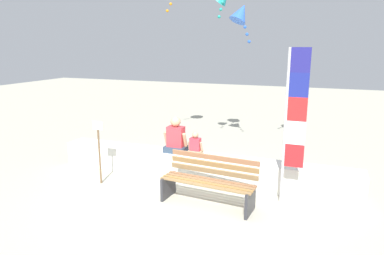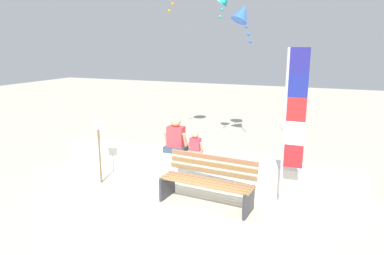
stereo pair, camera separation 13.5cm
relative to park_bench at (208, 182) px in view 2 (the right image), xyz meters
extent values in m
plane|color=#A8A693|center=(-0.60, 0.03, -0.42)|extent=(40.00, 40.00, 0.00)
cube|color=silver|center=(-0.60, 1.10, -0.14)|extent=(6.71, 0.54, 0.56)
cube|color=olive|center=(-0.02, -0.25, 0.03)|extent=(1.77, 0.21, 0.03)
cube|color=olive|center=(-0.01, -0.14, 0.03)|extent=(1.77, 0.21, 0.03)
cube|color=olive|center=(0.00, -0.03, 0.03)|extent=(1.77, 0.21, 0.03)
cube|color=brown|center=(0.01, 0.08, 0.03)|extent=(1.77, 0.21, 0.03)
cube|color=olive|center=(0.01, 0.19, 0.15)|extent=(1.77, 0.19, 0.10)
cube|color=olive|center=(0.02, 0.21, 0.28)|extent=(1.77, 0.19, 0.10)
cube|color=#906042|center=(0.02, 0.23, 0.41)|extent=(1.77, 0.19, 0.10)
cube|color=#2D2D33|center=(-0.83, -0.02, -0.20)|extent=(0.09, 0.53, 0.45)
cube|color=#2D2D33|center=(0.82, -0.15, -0.20)|extent=(0.09, 0.53, 0.45)
cube|color=#2B3B4F|center=(-1.16, 1.12, 0.20)|extent=(0.47, 0.39, 0.13)
cube|color=#D2343C|center=(-1.16, 1.12, 0.49)|extent=(0.37, 0.24, 0.45)
cylinder|color=tan|center=(-1.39, 1.10, 0.44)|extent=(0.08, 0.18, 0.33)
cylinder|color=tan|center=(-0.93, 1.10, 0.44)|extent=(0.08, 0.18, 0.33)
sphere|color=tan|center=(-1.16, 1.12, 0.83)|extent=(0.23, 0.23, 0.23)
cube|color=tan|center=(-0.69, 1.12, 0.18)|extent=(0.30, 0.24, 0.08)
cube|color=#CB3341|center=(-0.69, 1.12, 0.36)|extent=(0.23, 0.15, 0.28)
cylinder|color=tan|center=(-0.84, 1.11, 0.32)|extent=(0.05, 0.11, 0.21)
cylinder|color=tan|center=(-0.55, 1.11, 0.32)|extent=(0.05, 0.11, 0.21)
sphere|color=tan|center=(-0.69, 1.12, 0.57)|extent=(0.14, 0.14, 0.14)
cylinder|color=#B7B7BC|center=(1.26, 0.50, 1.01)|extent=(0.05, 0.05, 2.87)
cube|color=red|center=(1.45, 0.50, 0.53)|extent=(0.33, 0.02, 0.43)
cube|color=white|center=(1.45, 0.50, 0.95)|extent=(0.33, 0.02, 0.43)
cube|color=red|center=(1.45, 0.50, 1.38)|extent=(0.33, 0.02, 0.43)
cube|color=navy|center=(1.45, 0.50, 1.81)|extent=(0.33, 0.02, 0.43)
cube|color=navy|center=(1.45, 0.50, 2.24)|extent=(0.33, 0.02, 0.43)
cone|color=blue|center=(-0.32, 3.42, 3.29)|extent=(0.74, 0.76, 0.61)
sphere|color=blue|center=(-0.24, 3.35, 3.11)|extent=(0.08, 0.08, 0.08)
sphere|color=blue|center=(-0.17, 3.29, 2.93)|extent=(0.08, 0.08, 0.08)
sphere|color=blue|center=(-0.09, 3.22, 2.75)|extent=(0.08, 0.08, 0.08)
sphere|color=blue|center=(-0.02, 3.15, 2.57)|extent=(0.08, 0.08, 0.08)
sphere|color=orange|center=(-2.33, 3.53, 3.59)|extent=(0.08, 0.08, 0.08)
sphere|color=orange|center=(-2.43, 3.51, 3.41)|extent=(0.08, 0.08, 0.08)
sphere|color=teal|center=(-0.69, 3.02, 3.52)|extent=(0.08, 0.08, 0.08)
sphere|color=teal|center=(-0.70, 2.92, 3.34)|extent=(0.08, 0.08, 0.08)
sphere|color=teal|center=(-0.71, 2.82, 3.16)|extent=(0.08, 0.08, 0.08)
cylinder|color=brown|center=(-2.48, 0.10, 0.16)|extent=(0.04, 0.04, 1.18)
cube|color=beige|center=(-2.48, 0.10, 0.85)|extent=(0.24, 0.04, 0.18)
camera|label=1|loc=(1.92, -5.84, 2.48)|focal=32.93mm
camera|label=2|loc=(2.04, -5.79, 2.48)|focal=32.93mm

